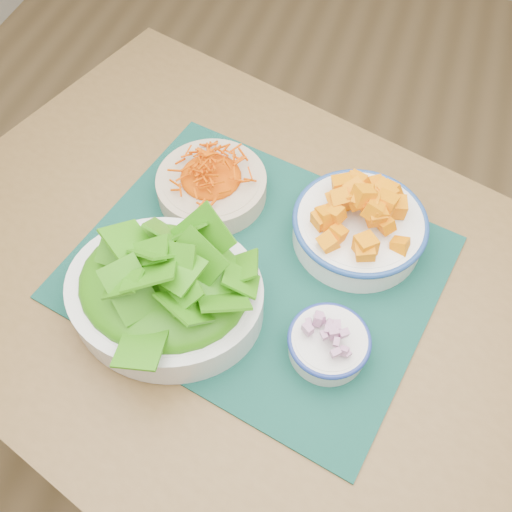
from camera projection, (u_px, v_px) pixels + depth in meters
The scene contains 7 objects.
ground at pixel (320, 357), 1.65m from camera, with size 4.00×4.00×0.00m, color #9A794A.
table at pixel (265, 316), 0.99m from camera, with size 1.41×1.15×0.75m.
placemat at pixel (256, 267), 0.93m from camera, with size 0.56×0.46×0.00m, color #082C26.
carrot_bowl at pixel (211, 182), 0.99m from camera, with size 0.20×0.20×0.07m.
squash_bowl at pixel (361, 220), 0.92m from camera, with size 0.25×0.25×0.11m.
lettuce_bowl at pixel (164, 286), 0.84m from camera, with size 0.31×0.27×0.13m.
onion_bowl at pixel (329, 342), 0.82m from camera, with size 0.15×0.15×0.06m.
Camera 1 is at (0.03, -0.70, 1.54)m, focal length 40.00 mm.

